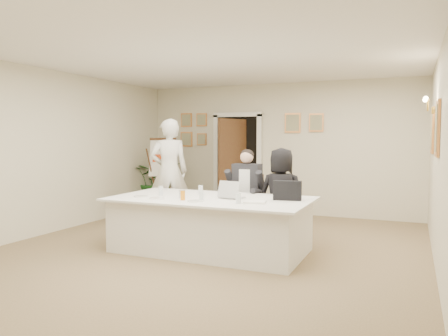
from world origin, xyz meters
TOP-DOWN VIEW (x-y plane):
  - floor at (0.00, 0.00)m, footprint 7.00×7.00m
  - ceiling at (0.00, 0.00)m, footprint 6.00×7.00m
  - wall_back at (0.00, 3.50)m, footprint 6.00×0.10m
  - wall_left at (-3.00, 0.00)m, footprint 0.10×7.00m
  - wall_right at (3.00, 0.00)m, footprint 0.10×7.00m
  - doorway at (-0.88, 3.32)m, footprint 1.14×0.86m
  - pictures_back_wall at (-0.80, 3.47)m, footprint 3.40×0.06m
  - pictures_right_wall at (2.97, 1.20)m, footprint 0.06×2.20m
  - wall_sconce at (2.90, 1.20)m, footprint 0.20×0.30m
  - conference_table at (0.05, 0.02)m, footprint 2.86×1.52m
  - seated_man at (0.18, 1.12)m, footprint 0.74×0.78m
  - flip_chart at (-2.19, 2.42)m, footprint 0.57×0.40m
  - standing_man at (-1.57, 1.60)m, footprint 0.87×0.82m
  - standing_woman at (0.85, 0.90)m, footprint 0.73×0.48m
  - potted_palm at (-2.80, 3.13)m, footprint 1.54×1.48m
  - laptop at (0.35, 0.11)m, footprint 0.38×0.40m
  - laptop_bag at (1.13, 0.22)m, footprint 0.40×0.16m
  - paper_stack at (0.81, -0.21)m, footprint 0.31×0.24m
  - plate_left at (-0.92, -0.29)m, footprint 0.23×0.23m
  - plate_mid at (-0.61, -0.36)m, footprint 0.24×0.24m
  - plate_near at (0.02, -0.41)m, footprint 0.23×0.23m
  - glass_a at (-0.75, -0.03)m, footprint 0.08×0.08m
  - glass_b at (0.08, -0.33)m, footprint 0.06×0.06m
  - glass_c at (0.63, -0.34)m, footprint 0.08×0.08m
  - glass_d at (-0.24, 0.29)m, footprint 0.08×0.08m
  - oj_glass at (-0.20, -0.35)m, footprint 0.07×0.07m
  - steel_jug at (-0.32, -0.14)m, footprint 0.12×0.12m

SIDE VIEW (x-z plane):
  - floor at x=0.00m, z-range 0.00..0.00m
  - conference_table at x=0.05m, z-range 0.01..0.78m
  - potted_palm at x=-2.80m, z-range 0.00..1.31m
  - seated_man at x=0.18m, z-range 0.00..1.47m
  - flip_chart at x=-2.19m, z-range -0.06..1.54m
  - standing_woman at x=0.85m, z-range 0.00..1.48m
  - plate_left at x=-0.92m, z-range 0.78..0.79m
  - plate_mid at x=-0.61m, z-range 0.78..0.79m
  - plate_near at x=0.02m, z-range 0.78..0.79m
  - paper_stack at x=0.81m, z-range 0.78..0.80m
  - steel_jug at x=-0.32m, z-range 0.78..0.89m
  - oj_glass at x=-0.20m, z-range 0.78..0.91m
  - glass_a at x=-0.75m, z-range 0.77..0.92m
  - glass_b at x=0.08m, z-range 0.77..0.92m
  - glass_c at x=0.63m, z-range 0.77..0.92m
  - glass_d at x=-0.24m, z-range 0.77..0.92m
  - laptop_bag at x=1.13m, z-range 0.77..1.05m
  - laptop at x=0.35m, z-range 0.78..1.05m
  - standing_man at x=-1.57m, z-range 0.00..1.99m
  - doorway at x=-0.88m, z-range -0.06..2.14m
  - wall_back at x=0.00m, z-range 0.00..2.80m
  - wall_left at x=-3.00m, z-range 0.00..2.80m
  - wall_right at x=3.00m, z-range 0.00..2.80m
  - pictures_right_wall at x=2.97m, z-range 1.35..2.15m
  - pictures_back_wall at x=-0.80m, z-range 1.45..2.25m
  - wall_sconce at x=2.90m, z-range 1.98..2.22m
  - ceiling at x=0.00m, z-range 2.79..2.81m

